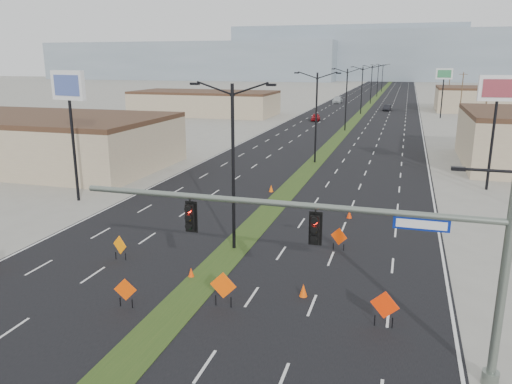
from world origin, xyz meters
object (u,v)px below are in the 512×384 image
(streetlight_6, at_px, (382,77))
(car_far, at_px, (337,100))
(car_left, at_px, (316,117))
(cone_1, at_px, (303,290))
(streetlight_0, at_px, (233,162))
(pole_sign_west, at_px, (69,95))
(streetlight_1, at_px, (316,115))
(construction_sign_3, at_px, (223,286))
(streetlight_5, at_px, (378,80))
(streetlight_3, at_px, (362,89))
(construction_sign_4, at_px, (385,306))
(cone_0, at_px, (191,272))
(signal_mast, at_px, (365,245))
(streetlight_2, at_px, (346,98))
(pole_sign_east_far, at_px, (444,77))
(construction_sign_2, at_px, (120,246))
(streetlight_4, at_px, (371,83))
(cone_3, at_px, (271,188))
(car_mid, at_px, (387,108))
(pole_sign_east_near, at_px, (498,97))
(construction_sign_1, at_px, (125,291))
(construction_sign_5, at_px, (339,237))
(cone_2, at_px, (349,214))

(streetlight_6, bearing_deg, car_far, -98.99)
(car_left, xyz_separation_m, cone_1, (12.55, -73.68, -0.36))
(streetlight_0, xyz_separation_m, pole_sign_west, (-16.01, 6.65, 3.23))
(streetlight_1, bearing_deg, car_left, 100.01)
(construction_sign_3, bearing_deg, streetlight_5, 91.26)
(car_far, bearing_deg, streetlight_6, 80.62)
(streetlight_3, bearing_deg, construction_sign_4, -84.15)
(cone_0, bearing_deg, signal_mast, -29.57)
(streetlight_2, distance_m, cone_0, 60.91)
(signal_mast, xyz_separation_m, pole_sign_east_far, (7.66, 90.50, 3.22))
(streetlight_6, xyz_separation_m, cone_0, (-0.81, -172.69, -5.14))
(streetlight_0, height_order, construction_sign_2, streetlight_0)
(streetlight_4, xyz_separation_m, cone_3, (-1.37, -98.09, -5.10))
(car_mid, bearing_deg, cone_0, -87.96)
(construction_sign_4, distance_m, cone_0, 10.44)
(streetlight_1, distance_m, pole_sign_west, 26.88)
(streetlight_6, relative_size, construction_sign_4, 5.87)
(cone_1, bearing_deg, streetlight_6, 91.79)
(car_left, relative_size, cone_3, 6.27)
(streetlight_2, height_order, pole_sign_west, pole_sign_west)
(streetlight_2, xyz_separation_m, cone_3, (-1.37, -42.09, -5.10))
(pole_sign_east_near, bearing_deg, streetlight_6, 91.14)
(streetlight_4, relative_size, construction_sign_1, 6.84)
(streetlight_5, distance_m, car_far, 29.68)
(streetlight_6, distance_m, car_mid, 75.48)
(streetlight_2, xyz_separation_m, cone_1, (5.41, -61.19, -5.08))
(construction_sign_1, bearing_deg, construction_sign_4, -1.69)
(pole_sign_west, bearing_deg, cone_0, -24.12)
(car_mid, bearing_deg, construction_sign_1, -88.69)
(car_left, bearing_deg, streetlight_4, 74.67)
(construction_sign_3, height_order, cone_1, construction_sign_3)
(streetlight_0, relative_size, streetlight_5, 1.00)
(streetlight_0, xyz_separation_m, cone_1, (5.41, -5.19, -5.08))
(construction_sign_3, height_order, cone_3, construction_sign_3)
(streetlight_3, height_order, construction_sign_1, streetlight_3)
(construction_sign_4, height_order, pole_sign_east_far, pole_sign_east_far)
(construction_sign_2, bearing_deg, pole_sign_east_near, 66.51)
(streetlight_0, height_order, streetlight_5, same)
(construction_sign_2, distance_m, cone_3, 18.11)
(car_far, bearing_deg, car_left, -88.15)
(construction_sign_5, xyz_separation_m, pole_sign_east_near, (10.78, 18.79, 7.39))
(construction_sign_5, xyz_separation_m, pole_sign_west, (-22.24, 5.15, 7.80))
(pole_sign_east_far, bearing_deg, construction_sign_1, -101.42)
(streetlight_1, relative_size, streetlight_5, 1.00)
(signal_mast, height_order, cone_3, signal_mast)
(streetlight_6, xyz_separation_m, pole_sign_east_far, (16.21, -87.50, 2.60))
(streetlight_0, relative_size, streetlight_3, 1.00)
(car_left, relative_size, cone_2, 6.33)
(cone_2, relative_size, pole_sign_east_near, 0.06)
(streetlight_1, distance_m, cone_2, 21.34)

